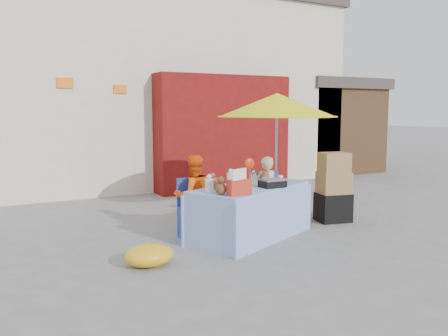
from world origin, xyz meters
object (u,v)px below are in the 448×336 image
chair_right (270,211)px  box_stack (333,190)px  chair_left (198,220)px  vendor_orange (193,196)px  market_table (250,211)px  umbrella (277,106)px  vendor_beige (266,191)px

chair_right → box_stack: (1.15, -0.14, 0.27)m
chair_right → chair_left: bearing=-174.8°
chair_right → vendor_orange: size_ratio=0.72×
market_table → vendor_orange: (-0.68, 0.47, 0.21)m
market_table → umbrella: size_ratio=1.03×
chair_left → umbrella: umbrella is taller
box_stack → umbrella: bearing=153.2°
market_table → chair_right: (0.58, 0.34, -0.13)m
chair_right → box_stack: bearing=-1.9°
vendor_orange → box_stack: vendor_orange is taller
chair_left → chair_right: bearing=5.2°
chair_right → vendor_beige: vendor_beige is taller
vendor_beige → box_stack: bearing=171.6°
chair_right → vendor_orange: bearing=179.1°
chair_right → vendor_orange: 1.30m
box_stack → vendor_beige: bearing=166.4°
chair_right → box_stack: size_ratio=0.75×
chair_left → vendor_beige: vendor_beige is taller
chair_left → box_stack: size_ratio=0.75×
chair_left → vendor_orange: vendor_orange is taller
vendor_beige → box_stack: (1.15, -0.28, -0.03)m
market_table → chair_right: market_table is taller
market_table → chair_left: market_table is taller
chair_right → box_stack: 1.19m
market_table → chair_right: size_ratio=2.53×
vendor_orange → box_stack: (2.40, -0.28, -0.07)m
vendor_orange → umbrella: (1.55, 0.15, 1.30)m
vendor_beige → vendor_orange: bearing=5.2°
vendor_beige → box_stack: 1.18m
vendor_beige → box_stack: size_ratio=0.97×
umbrella → chair_left: bearing=-169.6°
chair_left → vendor_orange: size_ratio=0.72×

